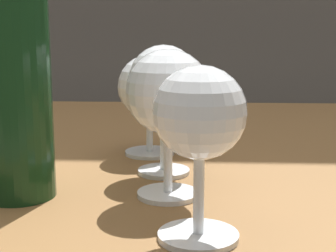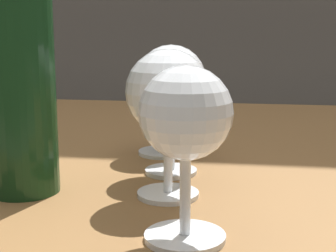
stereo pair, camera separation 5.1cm
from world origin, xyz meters
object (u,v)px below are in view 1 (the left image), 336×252
object	(u,v)px
wine_glass_merlot	(168,95)
wine_glass_cabernet	(149,89)
wine_glass_amber	(164,82)
wine_bottle	(13,66)
wine_glass_rose	(200,119)

from	to	relation	value
wine_glass_merlot	wine_glass_cabernet	xyz separation A→B (m)	(-0.03, 0.18, -0.02)
wine_glass_amber	wine_bottle	distance (m)	0.17
wine_glass_cabernet	wine_bottle	size ratio (longest dim) A/B	0.40
wine_glass_merlot	wine_glass_cabernet	world-z (taller)	wine_glass_merlot
wine_glass_merlot	wine_glass_amber	distance (m)	0.08
wine_bottle	wine_glass_amber	bearing A→B (deg)	32.64
wine_glass_rose	wine_glass_amber	xyz separation A→B (m)	(-0.04, 0.19, 0.01)
wine_glass_merlot	wine_bottle	xyz separation A→B (m)	(-0.15, -0.01, 0.03)
wine_glass_merlot	wine_glass_rose	bearing A→B (deg)	-73.98
wine_glass_amber	wine_bottle	xyz separation A→B (m)	(-0.14, -0.09, 0.02)
wine_glass_cabernet	wine_glass_amber	bearing A→B (deg)	-74.83
wine_glass_rose	wine_glass_cabernet	xyz separation A→B (m)	(-0.06, 0.28, -0.01)
wine_glass_amber	wine_glass_rose	bearing A→B (deg)	-78.17
wine_glass_cabernet	wine_bottle	bearing A→B (deg)	-122.81
wine_glass_cabernet	wine_glass_rose	bearing A→B (deg)	-77.07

